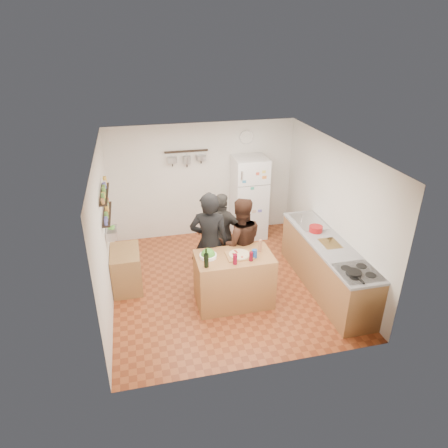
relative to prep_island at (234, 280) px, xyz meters
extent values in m
plane|color=brown|center=(-0.01, 0.60, -0.46)|extent=(4.20, 4.20, 0.00)
plane|color=white|center=(-0.01, 0.60, 2.04)|extent=(4.20, 4.20, 0.00)
plane|color=silver|center=(-0.01, 2.70, 0.79)|extent=(4.00, 0.00, 4.00)
plane|color=silver|center=(-2.01, 0.60, 0.79)|extent=(0.00, 4.20, 4.20)
plane|color=silver|center=(1.99, 0.60, 0.79)|extent=(0.00, 4.20, 4.20)
cube|color=#966437|center=(0.00, 0.00, 0.00)|extent=(1.25, 0.72, 0.91)
cube|color=olive|center=(0.08, -0.02, 0.47)|extent=(0.42, 0.34, 0.02)
cylinder|color=beige|center=(0.08, -0.02, 0.48)|extent=(0.34, 0.34, 0.02)
cylinder|color=white|center=(-0.42, 0.05, 0.48)|extent=(0.28, 0.28, 0.06)
cylinder|color=black|center=(-0.50, -0.22, 0.57)|extent=(0.07, 0.07, 0.23)
cylinder|color=maroon|center=(-0.05, -0.24, 0.54)|extent=(0.07, 0.07, 0.17)
cylinder|color=#520714|center=(0.22, -0.20, 0.53)|extent=(0.06, 0.06, 0.15)
cylinder|color=#965E3F|center=(0.45, 0.05, 0.54)|extent=(0.06, 0.06, 0.18)
cylinder|color=navy|center=(0.30, -0.12, 0.52)|extent=(0.09, 0.09, 0.14)
imported|color=black|center=(-0.31, 0.48, 0.47)|extent=(0.78, 0.64, 1.85)
imported|color=black|center=(0.24, 0.52, 0.39)|extent=(0.86, 0.69, 1.68)
imported|color=#2C2927|center=(0.03, 1.01, 0.34)|extent=(1.00, 0.78, 1.59)
cube|color=#9E7042|center=(1.69, 0.05, -0.01)|extent=(0.63, 2.63, 0.90)
cube|color=white|center=(1.69, -0.90, 0.46)|extent=(0.60, 0.62, 0.02)
cylinder|color=black|center=(1.59, -0.93, 0.49)|extent=(0.23, 0.23, 0.04)
cube|color=silver|center=(1.69, 0.90, 0.46)|extent=(0.50, 0.80, 0.03)
cube|color=olive|center=(1.69, 0.02, 0.46)|extent=(0.30, 0.40, 0.02)
cylinder|color=#A01215|center=(1.64, 0.49, 0.52)|extent=(0.24, 0.24, 0.10)
cube|color=white|center=(0.94, 2.35, 0.45)|extent=(0.70, 0.68, 1.80)
cylinder|color=silver|center=(0.94, 2.68, 1.69)|extent=(0.30, 0.03, 0.30)
cube|color=black|center=(-1.94, 0.80, 1.04)|extent=(0.12, 1.00, 0.02)
cube|color=black|center=(-1.94, 0.80, 1.40)|extent=(0.12, 1.00, 0.02)
cube|color=silver|center=(-1.91, 0.80, 0.69)|extent=(0.18, 0.35, 0.14)
cube|color=olive|center=(-1.75, 0.88, -0.09)|extent=(0.50, 0.80, 0.73)
cube|color=black|center=(-0.36, 2.60, 1.49)|extent=(0.90, 0.04, 0.04)
camera|label=1|loc=(-1.43, -5.38, 3.74)|focal=32.00mm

